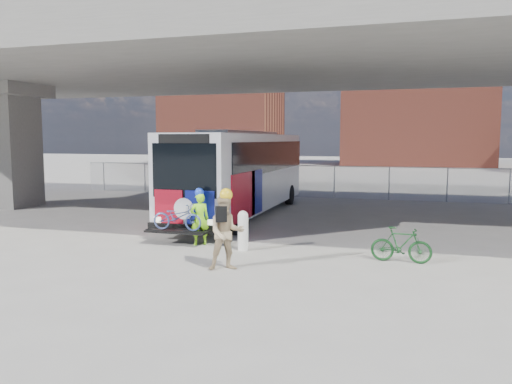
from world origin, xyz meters
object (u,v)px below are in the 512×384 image
at_px(cyclist_tan, 226,232).
at_px(bike_parked, 401,245).
at_px(bollard, 243,229).
at_px(bus, 243,167).
at_px(cyclist_hivis, 200,218).

height_order(cyclist_tan, bike_parked, cyclist_tan).
bearing_deg(cyclist_tan, bollard, 68.93).
bearing_deg(bollard, bus, 108.30).
bearing_deg(bus, cyclist_hivis, -84.13).
distance_m(bus, cyclist_hivis, 6.48).
height_order(bus, bike_parked, bus).
distance_m(cyclist_tan, bike_parked, 4.80).
distance_m(bus, bike_parked, 9.77).
bearing_deg(bollard, cyclist_tan, -82.63).
height_order(bus, bollard, bus).
height_order(bollard, cyclist_hivis, cyclist_hivis).
relative_size(bollard, cyclist_tan, 0.57).
bearing_deg(cyclist_tan, bike_parked, -2.42).
xyz_separation_m(bollard, cyclist_hivis, (-1.55, 0.34, 0.23)).
relative_size(bus, bollard, 10.68).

